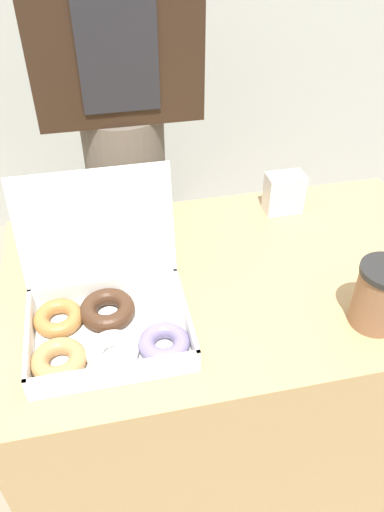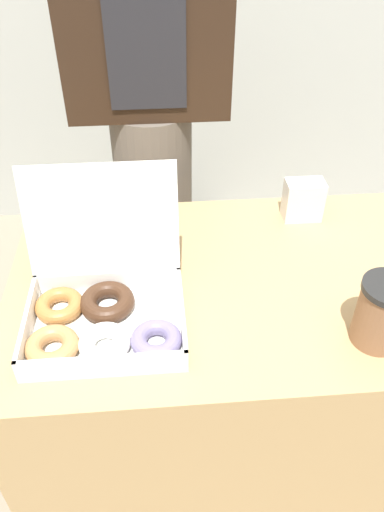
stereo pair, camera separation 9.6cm
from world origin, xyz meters
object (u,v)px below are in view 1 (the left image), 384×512
(coffee_cup, at_px, (380,296))
(person_customer, at_px, (119,95))
(donut_box, at_px, (103,318))
(napkin_holder, at_px, (284,193))

(coffee_cup, relative_size, person_customer, 0.08)
(donut_box, height_order, napkin_holder, donut_box)
(person_customer, bearing_deg, napkin_holder, -42.94)
(napkin_holder, height_order, person_customer, person_customer)
(napkin_holder, bearing_deg, person_customer, 137.06)
(coffee_cup, height_order, person_customer, person_customer)
(coffee_cup, xyz_separation_m, napkin_holder, (-0.04, 0.42, -0.02))
(donut_box, relative_size, napkin_holder, 3.15)
(donut_box, relative_size, coffee_cup, 2.38)
(napkin_holder, relative_size, person_customer, 0.06)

